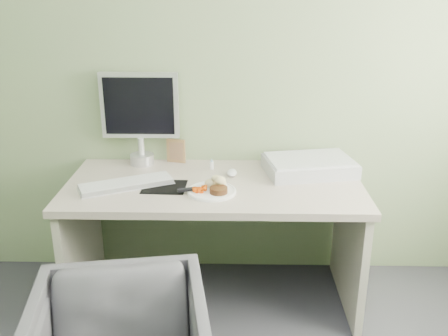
{
  "coord_description": "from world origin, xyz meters",
  "views": [
    {
      "loc": [
        0.11,
        -0.87,
        1.74
      ],
      "look_at": [
        0.06,
        1.5,
        0.86
      ],
      "focal_mm": 40.0,
      "sensor_mm": 36.0,
      "label": 1
    }
  ],
  "objects_px": {
    "desk": "(214,214)",
    "scanner": "(309,166)",
    "monitor": "(140,113)",
    "plate": "(212,191)"
  },
  "relations": [
    {
      "from": "desk",
      "to": "scanner",
      "type": "height_order",
      "value": "scanner"
    },
    {
      "from": "plate",
      "to": "scanner",
      "type": "bearing_deg",
      "value": 29.16
    },
    {
      "from": "scanner",
      "to": "monitor",
      "type": "xyz_separation_m",
      "value": [
        -0.98,
        0.14,
        0.27
      ]
    },
    {
      "from": "plate",
      "to": "scanner",
      "type": "xyz_separation_m",
      "value": [
        0.54,
        0.3,
        0.03
      ]
    },
    {
      "from": "desk",
      "to": "monitor",
      "type": "distance_m",
      "value": 0.73
    },
    {
      "from": "scanner",
      "to": "monitor",
      "type": "height_order",
      "value": "monitor"
    },
    {
      "from": "desk",
      "to": "monitor",
      "type": "height_order",
      "value": "monitor"
    },
    {
      "from": "desk",
      "to": "scanner",
      "type": "distance_m",
      "value": 0.6
    },
    {
      "from": "plate",
      "to": "scanner",
      "type": "height_order",
      "value": "scanner"
    },
    {
      "from": "scanner",
      "to": "monitor",
      "type": "distance_m",
      "value": 1.02
    }
  ]
}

